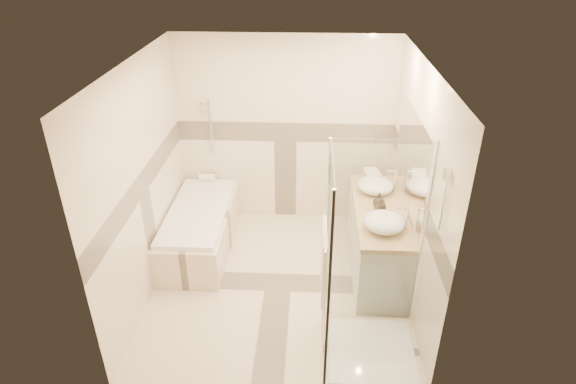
{
  "coord_description": "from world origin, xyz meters",
  "views": [
    {
      "loc": [
        0.34,
        -4.34,
        3.56
      ],
      "look_at": [
        0.1,
        0.25,
        1.05
      ],
      "focal_mm": 30.0,
      "sensor_mm": 36.0,
      "label": 1
    }
  ],
  "objects_px": {
    "vanity": "(377,240)",
    "shower_enclosure": "(361,310)",
    "amenity_bottle_a": "(381,206)",
    "bathtub": "(200,227)",
    "amenity_bottle_b": "(379,200)",
    "vessel_sink_far": "(384,222)",
    "vessel_sink_near": "(376,185)"
  },
  "relations": [
    {
      "from": "bathtub",
      "to": "amenity_bottle_b",
      "type": "xyz_separation_m",
      "value": [
        2.13,
        -0.33,
        0.63
      ]
    },
    {
      "from": "vessel_sink_near",
      "to": "vessel_sink_far",
      "type": "bearing_deg",
      "value": -90.0
    },
    {
      "from": "shower_enclosure",
      "to": "vessel_sink_near",
      "type": "distance_m",
      "value": 1.73
    },
    {
      "from": "shower_enclosure",
      "to": "amenity_bottle_a",
      "type": "relative_size",
      "value": 10.95
    },
    {
      "from": "vanity",
      "to": "vessel_sink_far",
      "type": "distance_m",
      "value": 0.67
    },
    {
      "from": "vanity",
      "to": "vessel_sink_far",
      "type": "relative_size",
      "value": 3.8
    },
    {
      "from": "shower_enclosure",
      "to": "amenity_bottle_a",
      "type": "xyz_separation_m",
      "value": [
        0.27,
        1.14,
        0.44
      ]
    },
    {
      "from": "vessel_sink_far",
      "to": "amenity_bottle_a",
      "type": "bearing_deg",
      "value": 90.0
    },
    {
      "from": "vanity",
      "to": "shower_enclosure",
      "type": "distance_m",
      "value": 1.31
    },
    {
      "from": "vessel_sink_far",
      "to": "shower_enclosure",
      "type": "bearing_deg",
      "value": -107.99
    },
    {
      "from": "shower_enclosure",
      "to": "vessel_sink_far",
      "type": "distance_m",
      "value": 0.98
    },
    {
      "from": "bathtub",
      "to": "amenity_bottle_a",
      "type": "xyz_separation_m",
      "value": [
        2.13,
        -0.48,
        0.64
      ]
    },
    {
      "from": "vanity",
      "to": "amenity_bottle_b",
      "type": "xyz_separation_m",
      "value": [
        -0.02,
        0.02,
        0.51
      ]
    },
    {
      "from": "vanity",
      "to": "vessel_sink_far",
      "type": "xyz_separation_m",
      "value": [
        -0.02,
        -0.43,
        0.51
      ]
    },
    {
      "from": "vanity",
      "to": "shower_enclosure",
      "type": "xyz_separation_m",
      "value": [
        -0.29,
        -1.27,
        0.08
      ]
    },
    {
      "from": "amenity_bottle_b",
      "to": "bathtub",
      "type": "bearing_deg",
      "value": 171.18
    },
    {
      "from": "bathtub",
      "to": "vessel_sink_far",
      "type": "xyz_separation_m",
      "value": [
        2.13,
        -0.78,
        0.63
      ]
    },
    {
      "from": "shower_enclosure",
      "to": "vessel_sink_far",
      "type": "relative_size",
      "value": 4.78
    },
    {
      "from": "vessel_sink_far",
      "to": "amenity_bottle_b",
      "type": "xyz_separation_m",
      "value": [
        0.0,
        0.45,
        -0.0
      ]
    },
    {
      "from": "amenity_bottle_a",
      "to": "amenity_bottle_b",
      "type": "xyz_separation_m",
      "value": [
        0.0,
        0.15,
        -0.01
      ]
    },
    {
      "from": "shower_enclosure",
      "to": "vessel_sink_far",
      "type": "xyz_separation_m",
      "value": [
        0.27,
        0.84,
        0.43
      ]
    },
    {
      "from": "amenity_bottle_a",
      "to": "bathtub",
      "type": "bearing_deg",
      "value": 167.35
    },
    {
      "from": "vessel_sink_far",
      "to": "amenity_bottle_a",
      "type": "xyz_separation_m",
      "value": [
        0.0,
        0.3,
        0.01
      ]
    },
    {
      "from": "shower_enclosure",
      "to": "vessel_sink_near",
      "type": "relative_size",
      "value": 4.82
    },
    {
      "from": "bathtub",
      "to": "vessel_sink_far",
      "type": "height_order",
      "value": "vessel_sink_far"
    },
    {
      "from": "vessel_sink_near",
      "to": "vessel_sink_far",
      "type": "height_order",
      "value": "vessel_sink_far"
    },
    {
      "from": "vessel_sink_near",
      "to": "amenity_bottle_b",
      "type": "relative_size",
      "value": 2.49
    },
    {
      "from": "vanity",
      "to": "amenity_bottle_b",
      "type": "distance_m",
      "value": 0.51
    },
    {
      "from": "vessel_sink_near",
      "to": "bathtub",
      "type": "bearing_deg",
      "value": -179.24
    },
    {
      "from": "shower_enclosure",
      "to": "amenity_bottle_a",
      "type": "distance_m",
      "value": 1.25
    },
    {
      "from": "vessel_sink_far",
      "to": "amenity_bottle_a",
      "type": "distance_m",
      "value": 0.3
    },
    {
      "from": "amenity_bottle_a",
      "to": "shower_enclosure",
      "type": "bearing_deg",
      "value": -103.42
    }
  ]
}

